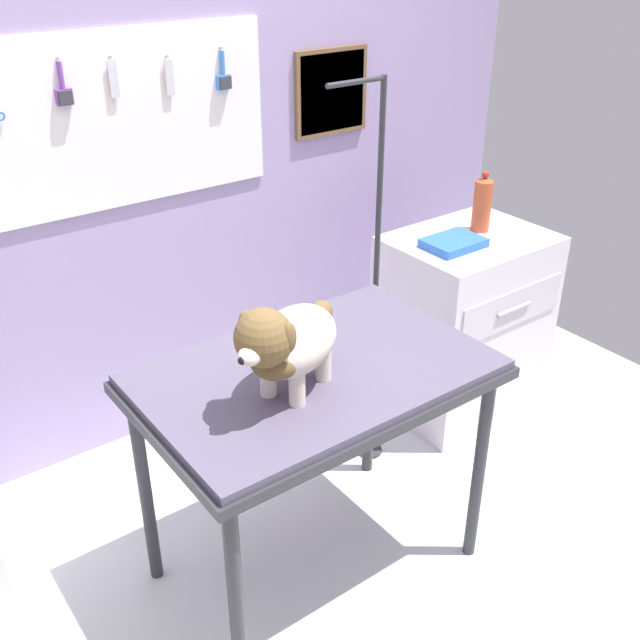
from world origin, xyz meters
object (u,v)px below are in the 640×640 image
Objects in this scene: grooming_arm at (373,301)px; cabinet_right at (463,323)px; dog at (286,343)px; soda_bottle at (482,204)px; grooming_table at (315,389)px.

grooming_arm is 1.89× the size of cabinet_right.
cabinet_right is at bearing 21.12° from dog.
grooming_arm is 6.08× the size of soda_bottle.
cabinet_right is 0.55m from soda_bottle.
dog is at bearing -158.88° from cabinet_right.
cabinet_right is at bearing 20.51° from grooming_table.
grooming_table is at bearing 25.63° from dog.
dog is 1.68× the size of soda_bottle.
soda_bottle is at bearing 21.22° from dog.
soda_bottle is at bearing 22.55° from cabinet_right.
cabinet_right reaches higher than grooming_table.
dog is 0.52× the size of cabinet_right.
grooming_arm reaches higher than grooming_table.
dog is at bearing -147.79° from grooming_arm.
grooming_table is at bearing -146.14° from grooming_arm.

